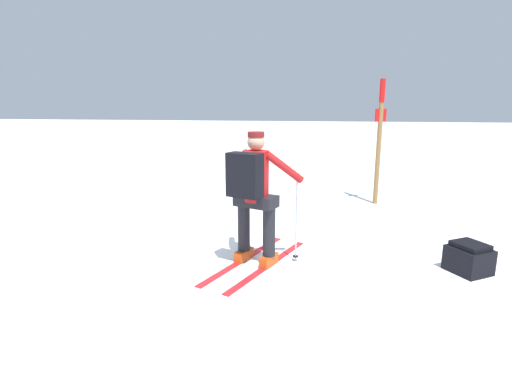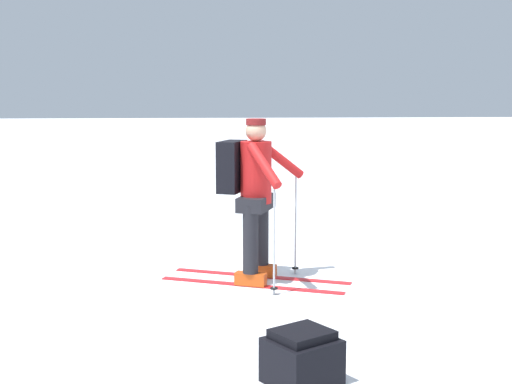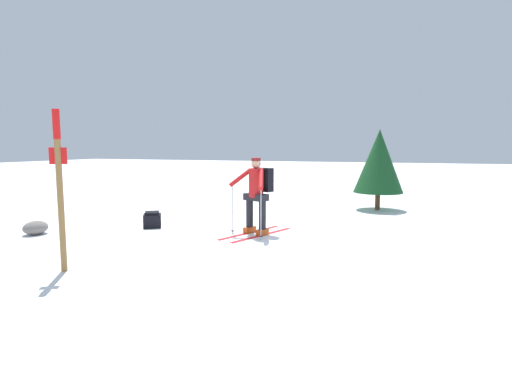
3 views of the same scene
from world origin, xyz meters
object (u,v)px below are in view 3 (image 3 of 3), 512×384
at_px(pine_tree, 379,161).
at_px(dropped_backpack, 152,220).
at_px(trail_marker, 59,178).
at_px(skier, 257,191).
at_px(rock_boulder, 36,228).

bearing_deg(pine_tree, dropped_backpack, -47.18).
bearing_deg(trail_marker, dropped_backpack, -168.42).
xyz_separation_m(skier, rock_boulder, (1.65, -4.37, -0.78)).
xyz_separation_m(dropped_backpack, pine_tree, (-4.37, 4.72, 1.25)).
xyz_separation_m(skier, trail_marker, (3.37, -1.84, 0.47)).
height_order(rock_boulder, pine_tree, pine_tree).
xyz_separation_m(dropped_backpack, trail_marker, (3.21, 0.66, 1.22)).
relative_size(skier, rock_boulder, 3.62).
bearing_deg(rock_boulder, dropped_backpack, 128.48).
height_order(skier, rock_boulder, skier).
bearing_deg(skier, pine_tree, 152.23).
bearing_deg(pine_tree, trail_marker, -28.17).
relative_size(trail_marker, rock_boulder, 4.57).
bearing_deg(pine_tree, rock_boulder, -48.36).
bearing_deg(dropped_backpack, trail_marker, 11.58).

